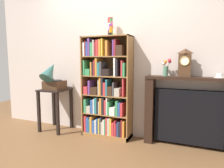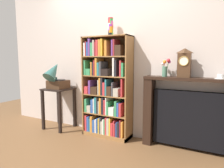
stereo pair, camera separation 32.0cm
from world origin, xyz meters
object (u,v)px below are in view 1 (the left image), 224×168
(fireplace_mantel, at_px, (188,113))
(teacup_with_saucer, at_px, (220,76))
(gramophone, at_px, (52,77))
(flower_vase, at_px, (166,68))
(cup_stack, at_px, (110,27))
(mantel_clock, at_px, (185,63))
(side_table_left, at_px, (55,101))
(bookshelf, at_px, (106,93))

(fireplace_mantel, bearing_deg, teacup_with_saucer, -3.04)
(gramophone, xyz_separation_m, teacup_with_saucer, (2.55, 0.18, 0.09))
(fireplace_mantel, bearing_deg, flower_vase, -176.39)
(cup_stack, bearing_deg, mantel_clock, 0.41)
(side_table_left, bearing_deg, mantel_clock, 3.18)
(gramophone, bearing_deg, flower_vase, 5.48)
(cup_stack, height_order, side_table_left, cup_stack)
(side_table_left, height_order, mantel_clock, mantel_clock)
(cup_stack, distance_m, fireplace_mantel, 1.72)
(side_table_left, height_order, flower_vase, flower_vase)
(bookshelf, height_order, cup_stack, cup_stack)
(cup_stack, height_order, mantel_clock, cup_stack)
(fireplace_mantel, height_order, teacup_with_saucer, teacup_with_saucer)
(bookshelf, relative_size, flower_vase, 6.40)
(side_table_left, relative_size, gramophone, 1.41)
(flower_vase, xyz_separation_m, teacup_with_saucer, (0.68, 0.00, -0.10))
(flower_vase, bearing_deg, mantel_clock, -0.25)
(bookshelf, relative_size, gramophone, 3.11)
(side_table_left, xyz_separation_m, flower_vase, (1.87, 0.12, 0.61))
(mantel_clock, bearing_deg, bookshelf, -177.88)
(side_table_left, bearing_deg, bookshelf, 4.50)
(cup_stack, relative_size, teacup_with_saucer, 2.05)
(gramophone, distance_m, mantel_clock, 2.14)
(cup_stack, bearing_deg, fireplace_mantel, 1.42)
(side_table_left, distance_m, flower_vase, 1.97)
(flower_vase, bearing_deg, fireplace_mantel, 3.61)
(fireplace_mantel, distance_m, teacup_with_saucer, 0.65)
(cup_stack, height_order, teacup_with_saucer, cup_stack)
(gramophone, bearing_deg, side_table_left, 90.00)
(gramophone, relative_size, mantel_clock, 1.34)
(cup_stack, xyz_separation_m, mantel_clock, (1.11, 0.01, -0.54))
(cup_stack, xyz_separation_m, gramophone, (-1.01, -0.17, -0.80))
(cup_stack, bearing_deg, bookshelf, -152.19)
(side_table_left, xyz_separation_m, fireplace_mantel, (2.19, 0.14, -0.03))
(flower_vase, distance_m, teacup_with_saucer, 0.69)
(cup_stack, relative_size, fireplace_mantel, 0.23)
(bookshelf, bearing_deg, side_table_left, -175.50)
(bookshelf, xyz_separation_m, gramophone, (-0.94, -0.13, 0.22))
(cup_stack, xyz_separation_m, teacup_with_saucer, (1.54, 0.01, -0.71))
(side_table_left, relative_size, mantel_clock, 1.90)
(fireplace_mantel, bearing_deg, mantel_clock, -163.98)
(flower_vase, relative_size, teacup_with_saucer, 1.84)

